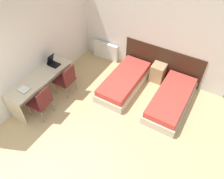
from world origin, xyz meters
TOP-DOWN VIEW (x-y plane):
  - ground_plane at (0.00, 0.00)m, footprint 20.00×20.00m
  - wall_back at (0.00, 3.98)m, footprint 5.03×0.05m
  - wall_left at (-2.04, 1.98)m, footprint 0.05×4.96m
  - headboard_panel at (0.65, 3.94)m, footprint 2.37×0.03m
  - bed_near_window at (-0.05, 2.94)m, footprint 0.87×1.94m
  - bed_near_door at (1.35, 2.94)m, footprint 0.87×1.94m
  - nightstand at (0.65, 3.72)m, footprint 0.38×0.39m
  - radiator at (-1.25, 3.86)m, footprint 0.89×0.12m
  - desk at (-1.73, 1.45)m, footprint 0.58×1.91m
  - chair_near_laptop at (-1.29, 1.92)m, footprint 0.47×0.47m
  - chair_near_notebook at (-1.29, 0.98)m, footprint 0.49×0.49m
  - laptop at (-1.77, 2.02)m, footprint 0.32×0.24m
  - open_notebook at (-1.71, 0.92)m, footprint 0.26×0.23m

SIDE VIEW (x-z plane):
  - ground_plane at x=0.00m, z-range 0.00..0.00m
  - bed_near_window at x=-0.05m, z-range -0.01..0.40m
  - bed_near_door at x=1.35m, z-range -0.01..0.40m
  - nightstand at x=0.65m, z-range 0.00..0.54m
  - radiator at x=-1.25m, z-range 0.00..0.57m
  - headboard_panel at x=0.65m, z-range 0.00..0.97m
  - chair_near_laptop at x=-1.29m, z-range 0.05..0.97m
  - chair_near_notebook at x=-1.29m, z-range 0.05..0.97m
  - desk at x=-1.73m, z-range 0.21..0.95m
  - open_notebook at x=-1.71m, z-range 0.75..0.76m
  - laptop at x=-1.77m, z-range 0.66..0.96m
  - wall_back at x=0.00m, z-range 0.00..2.70m
  - wall_left at x=-2.04m, z-range 0.00..2.70m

